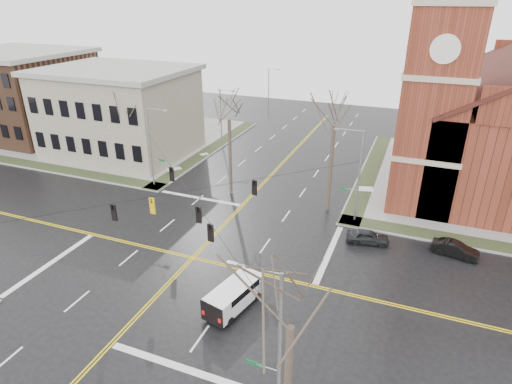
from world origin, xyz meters
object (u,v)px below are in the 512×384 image
at_px(signal_pole_ne, 357,174).
at_px(signal_pole_nw, 151,145).
at_px(tree_nw_near, 229,114).
at_px(tree_se, 291,317).
at_px(church, 511,116).
at_px(tree_ne, 334,120).
at_px(tree_nw_far, 132,109).
at_px(streetlight_north_a, 222,115).
at_px(streetlight_north_b, 269,89).
at_px(cargo_van, 236,294).
at_px(signal_pole_se, 276,345).
at_px(parked_car_a, 368,237).
at_px(parked_car_b, 455,249).

relative_size(signal_pole_ne, signal_pole_nw, 1.00).
bearing_deg(tree_nw_near, tree_se, -60.48).
xyz_separation_m(church, signal_pole_nw, (-36.09, -13.28, -3.48)).
distance_m(tree_nw_near, tree_ne, 10.99).
relative_size(tree_nw_far, tree_ne, 0.87).
distance_m(streetlight_north_a, tree_se, 47.47).
height_order(streetlight_north_a, streetlight_north_b, same).
relative_size(signal_pole_nw, cargo_van, 1.76).
xyz_separation_m(streetlight_north_a, tree_nw_near, (8.21, -14.94, 4.40)).
relative_size(streetlight_north_a, cargo_van, 1.56).
bearing_deg(signal_pole_ne, tree_se, -87.35).
distance_m(church, tree_ne, 20.18).
relative_size(streetlight_north_b, tree_se, 0.69).
distance_m(cargo_van, tree_se, 13.38).
bearing_deg(signal_pole_se, parked_car_a, 84.25).
bearing_deg(parked_car_b, tree_ne, 79.67).
height_order(parked_car_a, tree_se, tree_se).
bearing_deg(church, tree_nw_near, -156.68).
distance_m(tree_nw_far, tree_se, 38.22).
height_order(signal_pole_ne, streetlight_north_a, signal_pole_ne).
bearing_deg(signal_pole_se, streetlight_north_b, 110.27).
bearing_deg(signal_pole_se, tree_nw_near, 119.27).
height_order(parked_car_a, tree_nw_far, tree_nw_far).
xyz_separation_m(church, parked_car_b, (-4.35, -16.32, -7.81)).
xyz_separation_m(parked_car_b, tree_se, (-7.95, -21.73, 7.81)).
relative_size(church, streetlight_north_b, 3.44).
relative_size(cargo_van, tree_ne, 0.39).
bearing_deg(signal_pole_nw, tree_nw_far, 150.24).
xyz_separation_m(signal_pole_se, cargo_van, (-5.45, 7.25, -3.86)).
xyz_separation_m(church, tree_ne, (-16.24, -11.93, 1.03)).
xyz_separation_m(church, cargo_van, (-18.90, -29.03, -7.35)).
relative_size(cargo_van, tree_nw_far, 0.45).
relative_size(streetlight_north_a, parked_car_a, 2.16).
bearing_deg(streetlight_north_a, cargo_van, -62.87).
bearing_deg(parked_car_b, cargo_van, 141.07).
bearing_deg(tree_nw_far, church, 15.92).
height_order(church, signal_pole_ne, church).
height_order(signal_pole_nw, signal_pole_se, same).
height_order(signal_pole_nw, tree_se, tree_se).
bearing_deg(streetlight_north_b, tree_nw_near, -76.77).
xyz_separation_m(signal_pole_nw, parked_car_a, (24.59, -3.68, -4.32)).
bearing_deg(streetlight_north_b, cargo_van, -72.45).
xyz_separation_m(signal_pole_se, tree_nw_far, (-26.13, 24.99, 3.32)).
bearing_deg(parked_car_a, cargo_van, 137.91).
bearing_deg(tree_nw_near, streetlight_north_b, 103.23).
bearing_deg(church, parked_car_b, -104.93).
height_order(streetlight_north_a, tree_se, tree_se).
bearing_deg(parked_car_a, streetlight_north_b, 20.19).
xyz_separation_m(signal_pole_nw, signal_pole_se, (22.64, -23.00, 0.00)).
distance_m(signal_pole_nw, parked_car_a, 25.23).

